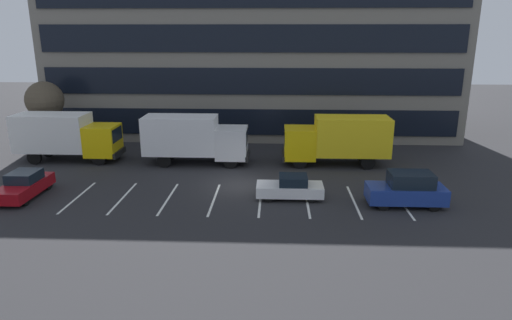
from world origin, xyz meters
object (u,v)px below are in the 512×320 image
(box_truck_white, at_px, (194,137))
(sedan_white, at_px, (290,188))
(sedan_maroon, at_px, (24,185))
(box_truck_yellow_all, at_px, (338,138))
(box_truck_yellow, at_px, (66,135))
(bare_tree, at_px, (45,100))
(suv_navy, at_px, (407,190))

(box_truck_white, bearing_deg, sedan_white, -45.00)
(sedan_maroon, bearing_deg, box_truck_yellow_all, 21.22)
(box_truck_yellow_all, height_order, box_truck_white, box_truck_yellow_all)
(box_truck_white, height_order, sedan_white, box_truck_white)
(box_truck_yellow_all, xyz_separation_m, box_truck_yellow, (-20.93, 0.19, 0.01))
(bare_tree, bearing_deg, sedan_white, -28.05)
(box_truck_yellow_all, distance_m, box_truck_yellow, 20.93)
(box_truck_yellow_all, height_order, bare_tree, bare_tree)
(box_truck_yellow, bearing_deg, box_truck_white, -2.08)
(suv_navy, relative_size, bare_tree, 0.76)
(sedan_white, bearing_deg, box_truck_yellow_all, 62.72)
(box_truck_yellow_all, bearing_deg, suv_navy, -70.24)
(box_truck_white, bearing_deg, sedan_maroon, -140.25)
(suv_navy, bearing_deg, box_truck_yellow, 160.68)
(suv_navy, distance_m, bare_tree, 29.50)
(suv_navy, xyz_separation_m, sedan_maroon, (-22.94, 0.41, -0.23))
(box_truck_white, bearing_deg, box_truck_yellow_all, 0.92)
(suv_navy, bearing_deg, box_truck_yellow_all, 109.76)
(box_truck_yellow_all, xyz_separation_m, suv_navy, (2.94, -8.18, -1.10))
(box_truck_yellow_all, distance_m, box_truck_white, 10.88)
(sedan_maroon, height_order, bare_tree, bare_tree)
(box_truck_yellow, relative_size, bare_tree, 1.37)
(box_truck_yellow_all, xyz_separation_m, box_truck_white, (-10.87, -0.17, -0.00))
(box_truck_yellow_all, relative_size, box_truck_yellow, 1.00)
(bare_tree, bearing_deg, suv_navy, -23.42)
(sedan_white, bearing_deg, box_truck_yellow, 156.45)
(suv_navy, bearing_deg, sedan_white, 172.47)
(sedan_white, height_order, suv_navy, suv_navy)
(box_truck_yellow_all, distance_m, bare_tree, 24.32)
(box_truck_white, bearing_deg, bare_tree, 164.41)
(box_truck_white, distance_m, bare_tree, 13.77)
(box_truck_white, distance_m, suv_navy, 16.00)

